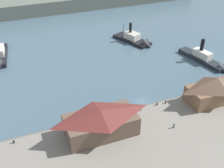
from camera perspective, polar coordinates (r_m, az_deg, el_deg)
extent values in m
plane|color=#476070|center=(94.83, 6.06, -3.59)|extent=(320.00, 320.00, 0.00)
cube|color=gray|center=(80.41, 13.37, -11.77)|extent=(110.00, 36.00, 1.20)
cube|color=#666159|center=(92.02, 7.09, -4.55)|extent=(110.00, 0.80, 1.00)
cube|color=brown|center=(78.85, -2.29, -8.29)|extent=(19.76, 10.04, 5.80)
pyramid|color=maroon|center=(76.30, -2.35, -6.02)|extent=(20.16, 10.55, 2.18)
cube|color=brown|center=(97.53, 20.15, -1.75)|extent=(18.37, 8.47, 5.38)
pyramid|color=brown|center=(95.35, 20.62, 0.35)|extent=(18.74, 8.90, 3.08)
cylinder|color=#3D4C42|center=(83.73, 12.51, -8.31)|extent=(0.42, 0.42, 1.43)
sphere|color=#CCA889|center=(83.19, 12.58, -7.86)|extent=(0.26, 0.26, 0.26)
cylinder|color=black|center=(92.93, 10.86, -3.65)|extent=(0.44, 0.44, 0.90)
cylinder|color=black|center=(88.73, 5.84, -5.13)|extent=(0.44, 0.44, 0.90)
cylinder|color=black|center=(81.86, -19.37, -11.03)|extent=(0.44, 0.44, 0.90)
cylinder|color=black|center=(91.68, 9.15, -4.01)|extent=(0.44, 0.44, 0.90)
cube|color=#23282D|center=(124.80, 17.74, 4.88)|extent=(8.82, 23.17, 1.75)
cone|color=#23282D|center=(118.96, 21.74, 2.64)|extent=(4.90, 4.80, 4.21)
cube|color=silver|center=(123.80, 17.92, 5.83)|extent=(4.90, 8.74, 2.92)
cylinder|color=black|center=(122.69, 17.92, 7.61)|extent=(1.53, 1.53, 4.87)
cube|color=black|center=(137.81, 4.08, 8.95)|extent=(13.71, 20.72, 1.32)
cone|color=black|center=(132.11, 7.25, 7.68)|extent=(6.97, 5.58, 6.09)
cube|color=beige|center=(136.97, 4.11, 9.78)|extent=(7.11, 8.31, 3.00)
cylinder|color=black|center=(136.31, 3.78, 11.40)|extent=(1.27, 1.27, 4.61)
cylinder|color=brown|center=(140.13, 2.32, 10.97)|extent=(0.24, 0.24, 5.72)
cube|color=#60665B|center=(188.11, -9.92, 16.14)|extent=(180.00, 24.00, 8.00)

